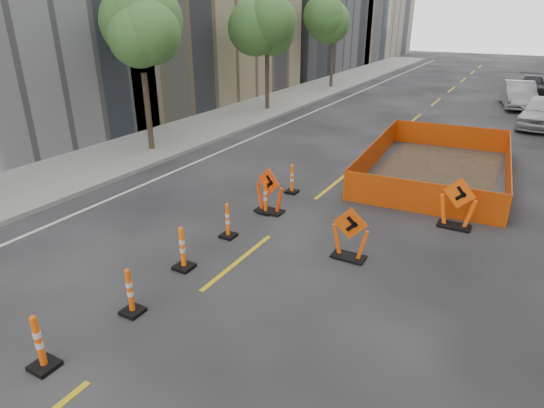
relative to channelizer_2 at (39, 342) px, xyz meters
The scene contains 18 objects.
ground_plane 1.24m from the channelizer_2, 34.61° to the left, with size 140.00×140.00×0.00m, color black.
sidewalk_left 15.00m from the channelizer_2, 122.61° to the left, with size 4.00×90.00×0.15m, color gray.
tree_l_b 13.60m from the channelizer_2, 125.14° to the left, with size 2.80×2.80×5.95m.
tree_l_c 22.31m from the channelizer_2, 109.93° to the left, with size 2.80×2.80×5.95m.
tree_l_d 31.78m from the channelizer_2, 103.73° to the left, with size 2.80×2.80×5.95m.
channelizer_2 is the anchor object (origin of this frame).
channelizer_3 1.87m from the channelizer_2, 84.32° to the left, with size 0.41×0.41×1.03m, color #E15109, non-canonical shape.
channelizer_4 3.71m from the channelizer_2, 90.38° to the left, with size 0.43×0.43×1.09m, color #FF620A, non-canonical shape.
channelizer_5 5.57m from the channelizer_2, 90.35° to the left, with size 0.39×0.39×0.98m, color #FF5B0A, non-canonical shape.
channelizer_6 7.43m from the channelizer_2, 89.58° to the left, with size 0.40×0.40×1.02m, color #E45209, non-canonical shape.
channelizer_7 9.29m from the channelizer_2, 90.07° to the left, with size 0.39×0.39×0.99m, color #FF620A, non-canonical shape.
chevron_sign_left 7.54m from the channelizer_2, 89.09° to the left, with size 0.94×0.57×1.42m, color #E83B09, non-canonical shape.
chevron_sign_center 6.87m from the channelizer_2, 62.32° to the left, with size 0.91×0.55×1.37m, color #D74909, non-canonical shape.
chevron_sign_right 10.54m from the channelizer_2, 60.66° to the left, with size 0.99×0.59×1.48m, color #FF560A, non-canonical shape.
safety_fence 14.20m from the channelizer_2, 74.45° to the left, with size 4.70×8.00×1.00m, color #D64C0B, non-canonical shape.
parked_car_near 24.95m from the channelizer_2, 73.73° to the left, with size 1.87×4.64×1.58m, color silver.
parked_car_mid 29.81m from the channelizer_2, 79.04° to the left, with size 1.67×4.79×1.58m, color gray.
parked_car_far 35.58m from the channelizer_2, 79.89° to the left, with size 1.88×4.62×1.34m, color black.
Camera 1 is at (5.42, -3.99, 5.61)m, focal length 30.00 mm.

